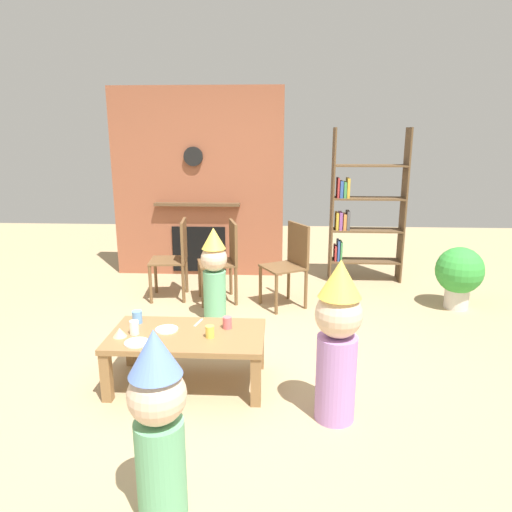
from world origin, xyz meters
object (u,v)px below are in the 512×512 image
child_with_cone_hat (159,423)px  child_in_pink (338,338)px  paper_cup_far_left (134,328)px  dining_chair_middle (225,256)px  bookshelf (360,212)px  paper_cup_near_right (137,317)px  potted_plant_tall (459,273)px  paper_plate_rear (167,329)px  paper_cup_center (210,332)px  paper_plate_front (137,343)px  coffee_table (187,341)px  dining_chair_left (176,254)px  birthday_cake_slice (120,332)px  child_by_the_chairs (214,272)px  dining_chair_right (291,260)px  paper_cup_near_left (227,323)px

child_with_cone_hat → child_in_pink: child_in_pink is taller
paper_cup_far_left → dining_chair_middle: (0.45, 1.87, 0.06)m
bookshelf → paper_cup_near_right: 3.31m
bookshelf → child_in_pink: (-0.62, -3.10, -0.31)m
potted_plant_tall → paper_plate_rear: bearing=-148.5°
potted_plant_tall → child_in_pink: bearing=-125.8°
dining_chair_middle → potted_plant_tall: size_ratio=1.34×
paper_cup_near_right → bookshelf: bearing=50.5°
paper_plate_rear → child_in_pink: size_ratio=0.16×
paper_cup_center → paper_plate_front: 0.52m
coffee_table → child_in_pink: (1.05, -0.40, 0.23)m
bookshelf → child_with_cone_hat: (-1.54, -3.99, -0.36)m
paper_cup_near_right → dining_chair_left: size_ratio=0.11×
child_in_pink → birthday_cake_slice: bearing=9.0°
child_with_cone_hat → dining_chair_left: (-0.62, 3.18, -0.01)m
child_in_pink → dining_chair_middle: (-0.98, 2.23, -0.06)m
paper_plate_rear → paper_cup_near_right: bearing=154.0°
child_in_pink → potted_plant_tall: 2.62m
dining_chair_middle → child_by_the_chairs: bearing=70.7°
coffee_table → child_by_the_chairs: 1.28m
child_by_the_chairs → dining_chair_right: (0.76, 0.45, 0.01)m
potted_plant_tall → paper_cup_near_right: bearing=-152.6°
paper_cup_center → paper_plate_front: bearing=-165.3°
bookshelf → paper_cup_near_right: bearing=-129.5°
coffee_table → paper_cup_near_left: (0.29, 0.11, 0.11)m
bookshelf → paper_cup_center: 3.17m
coffee_table → paper_cup_center: 0.22m
paper_plate_rear → child_in_pink: 1.30m
paper_plate_rear → dining_chair_right: (0.95, 1.68, 0.10)m
paper_cup_near_left → birthday_cake_slice: bearing=-165.8°
paper_cup_near_left → child_in_pink: bearing=-33.6°
paper_plate_front → dining_chair_left: size_ratio=0.19×
birthday_cake_slice → dining_chair_left: (-0.02, 1.98, 0.07)m
paper_plate_front → paper_plate_rear: 0.28m
bookshelf → paper_cup_near_right: size_ratio=19.48×
birthday_cake_slice → potted_plant_tall: size_ratio=0.15×
paper_plate_front → child_with_cone_hat: (0.44, -1.09, 0.11)m
paper_cup_far_left → dining_chair_middle: dining_chair_middle is taller
paper_plate_rear → birthday_cake_slice: 0.34m
paper_cup_far_left → coffee_table: bearing=5.2°
bookshelf → paper_plate_rear: (-1.83, -2.66, -0.47)m
paper_cup_center → child_by_the_chairs: size_ratio=0.09×
child_in_pink → potted_plant_tall: (1.53, 2.12, -0.18)m
coffee_table → child_by_the_chairs: bearing=88.9°
child_with_cone_hat → dining_chair_middle: bearing=-4.5°
paper_cup_near_left → paper_plate_front: size_ratio=0.52×
paper_cup_near_right → dining_chair_right: bearing=52.1°
paper_cup_far_left → child_by_the_chairs: size_ratio=0.11×
dining_chair_left → dining_chair_right: same height
paper_cup_center → dining_chair_right: dining_chair_right is taller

